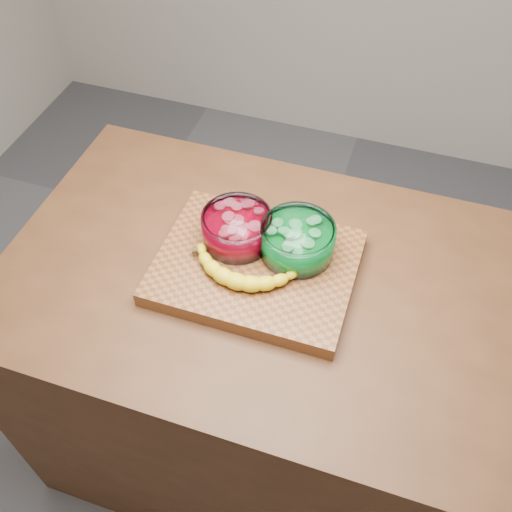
% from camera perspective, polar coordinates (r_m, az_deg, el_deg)
% --- Properties ---
extents(ground, '(3.50, 3.50, 0.00)m').
position_cam_1_polar(ground, '(2.11, 0.00, -17.14)').
color(ground, '#4E4E52').
rests_on(ground, ground).
extents(counter, '(1.20, 0.80, 0.90)m').
position_cam_1_polar(counter, '(1.71, 0.00, -11.17)').
color(counter, '#4C2B16').
rests_on(counter, ground).
extents(cutting_board, '(0.45, 0.35, 0.04)m').
position_cam_1_polar(cutting_board, '(1.32, 0.00, -1.13)').
color(cutting_board, brown).
rests_on(cutting_board, counter).
extents(bowl_red, '(0.16, 0.16, 0.08)m').
position_cam_1_polar(bowl_red, '(1.32, -1.91, 2.78)').
color(bowl_red, white).
rests_on(bowl_red, cutting_board).
extents(bowl_green, '(0.17, 0.17, 0.08)m').
position_cam_1_polar(bowl_green, '(1.30, 4.16, 1.55)').
color(bowl_green, white).
rests_on(bowl_green, cutting_board).
extents(banana, '(0.28, 0.12, 0.04)m').
position_cam_1_polar(banana, '(1.26, -1.45, -1.50)').
color(banana, yellow).
rests_on(banana, cutting_board).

